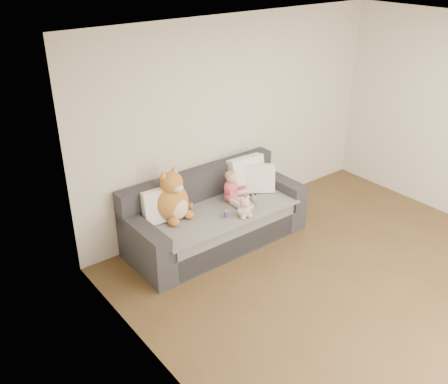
{
  "coord_description": "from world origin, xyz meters",
  "views": [
    {
      "loc": [
        -3.81,
        -2.17,
        3.35
      ],
      "look_at": [
        -0.67,
        1.87,
        0.75
      ],
      "focal_mm": 40.0,
      "sensor_mm": 36.0,
      "label": 1
    }
  ],
  "objects_px": {
    "toddler": "(233,189)",
    "sippy_cup": "(226,213)",
    "teddy_bear": "(245,209)",
    "sofa": "(214,219)",
    "plush_cat": "(172,199)"
  },
  "relations": [
    {
      "from": "sofa",
      "to": "teddy_bear",
      "type": "distance_m",
      "value": 0.51
    },
    {
      "from": "toddler",
      "to": "sippy_cup",
      "type": "distance_m",
      "value": 0.41
    },
    {
      "from": "plush_cat",
      "to": "teddy_bear",
      "type": "xyz_separation_m",
      "value": [
        0.67,
        -0.5,
        -0.13
      ]
    },
    {
      "from": "toddler",
      "to": "sippy_cup",
      "type": "bearing_deg",
      "value": -144.96
    },
    {
      "from": "plush_cat",
      "to": "sippy_cup",
      "type": "height_order",
      "value": "plush_cat"
    },
    {
      "from": "sippy_cup",
      "to": "teddy_bear",
      "type": "bearing_deg",
      "value": -34.45
    },
    {
      "from": "plush_cat",
      "to": "teddy_bear",
      "type": "bearing_deg",
      "value": -45.93
    },
    {
      "from": "sofa",
      "to": "plush_cat",
      "type": "relative_size",
      "value": 3.38
    },
    {
      "from": "sofa",
      "to": "teddy_bear",
      "type": "bearing_deg",
      "value": -71.47
    },
    {
      "from": "teddy_bear",
      "to": "toddler",
      "type": "bearing_deg",
      "value": 82.24
    },
    {
      "from": "sofa",
      "to": "sippy_cup",
      "type": "distance_m",
      "value": 0.36
    },
    {
      "from": "plush_cat",
      "to": "sippy_cup",
      "type": "relative_size",
      "value": 6.39
    },
    {
      "from": "sippy_cup",
      "to": "sofa",
      "type": "bearing_deg",
      "value": 81.28
    },
    {
      "from": "sofa",
      "to": "sippy_cup",
      "type": "height_order",
      "value": "sofa"
    },
    {
      "from": "sofa",
      "to": "plush_cat",
      "type": "height_order",
      "value": "plush_cat"
    }
  ]
}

